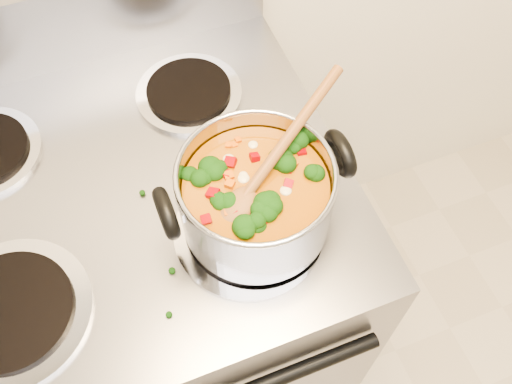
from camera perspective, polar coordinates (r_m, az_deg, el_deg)
electric_range at (r=1.34m, az=-10.15°, el=-10.17°), size 0.75×0.68×1.08m
stockpot at (r=0.81m, az=0.02°, el=-0.51°), size 0.28×0.22×0.14m
wooden_spoon at (r=0.78m, az=0.81°, el=2.15°), size 0.26×0.18×0.09m
cooktop_crumbs at (r=0.88m, az=-1.73°, el=-2.13°), size 0.26×0.37×0.01m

